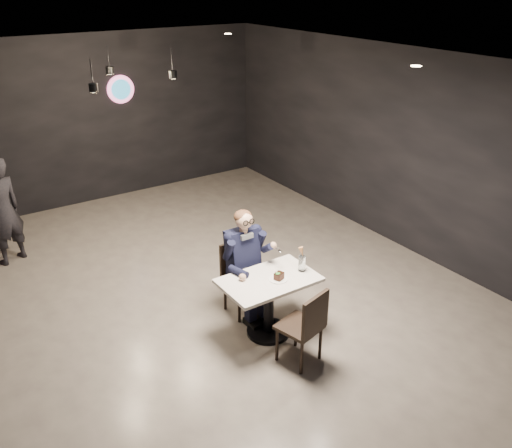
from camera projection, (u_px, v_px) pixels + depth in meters
floor at (206, 315)px, 6.83m from camera, size 9.00×9.00×0.00m
wall_sign at (121, 89)px, 9.75m from camera, size 0.50×0.06×0.50m
pendant_lights at (124, 60)px, 7.12m from camera, size 1.40×1.20×0.36m
main_table at (269, 306)px, 6.34m from camera, size 1.10×0.70×0.75m
chair_far at (243, 280)px, 6.72m from camera, size 0.42×0.46×0.92m
chair_near at (299, 325)px, 5.86m from camera, size 0.52×0.55×0.92m
seated_man at (243, 262)px, 6.61m from camera, size 0.60×0.80×1.44m
dessert_plate at (278, 279)px, 6.16m from camera, size 0.21×0.21×0.01m
cake_slice at (279, 276)px, 6.14m from camera, size 0.12×0.11×0.07m
mint_leaf at (278, 273)px, 6.11m from camera, size 0.06×0.04×0.01m
sundae_glass at (302, 264)px, 6.31m from camera, size 0.08×0.08×0.19m
wafer_cone at (302, 252)px, 6.26m from camera, size 0.07×0.07×0.12m
passerby at (3, 211)px, 7.77m from camera, size 0.70×0.60×1.62m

